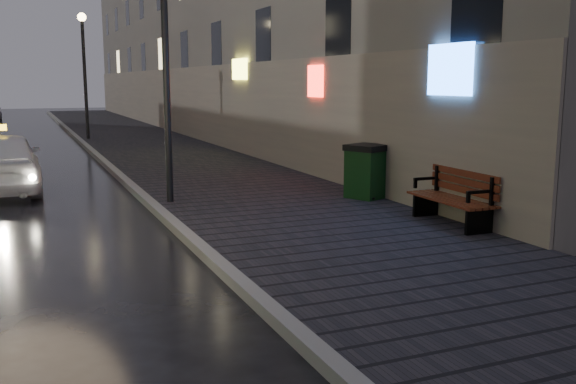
% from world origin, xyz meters
% --- Properties ---
extents(ground, '(120.00, 120.00, 0.00)m').
position_xyz_m(ground, '(0.00, 0.00, 0.00)').
color(ground, black).
rests_on(ground, ground).
extents(sidewalk, '(4.60, 58.00, 0.15)m').
position_xyz_m(sidewalk, '(3.90, 21.00, 0.07)').
color(sidewalk, black).
rests_on(sidewalk, ground).
extents(curb, '(0.20, 58.00, 0.15)m').
position_xyz_m(curb, '(1.50, 21.00, 0.07)').
color(curb, slate).
rests_on(curb, ground).
extents(building_near, '(1.80, 50.00, 13.00)m').
position_xyz_m(building_near, '(7.10, 25.00, 6.50)').
color(building_near, '#605B54').
rests_on(building_near, ground).
extents(lamp_near, '(0.36, 0.36, 5.28)m').
position_xyz_m(lamp_near, '(1.85, 6.00, 3.49)').
color(lamp_near, black).
rests_on(lamp_near, sidewalk).
extents(lamp_far, '(0.36, 0.36, 5.28)m').
position_xyz_m(lamp_far, '(1.85, 22.00, 3.49)').
color(lamp_far, black).
rests_on(lamp_far, sidewalk).
extents(bench, '(0.68, 1.86, 0.94)m').
position_xyz_m(bench, '(5.92, 1.98, 0.62)').
color(bench, black).
rests_on(bench, sidewalk).
extents(trash_bin, '(0.98, 0.98, 1.14)m').
position_xyz_m(trash_bin, '(5.80, 4.81, 0.73)').
color(trash_bin, black).
rests_on(trash_bin, sidewalk).
extents(taxi_near, '(1.75, 4.31, 1.47)m').
position_xyz_m(taxi_near, '(-1.36, 9.46, 0.73)').
color(taxi_near, silver).
rests_on(taxi_near, ground).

